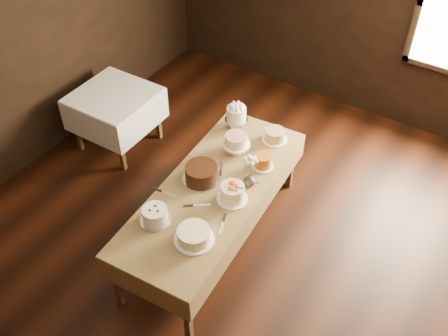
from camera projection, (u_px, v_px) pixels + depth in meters
floor at (213, 250)px, 5.09m from camera, size 5.00×6.00×0.01m
wall_back at (357, 2)px, 5.98m from camera, size 5.00×0.02×2.80m
wall_left at (3, 53)px, 5.14m from camera, size 0.02×6.00×2.80m
display_table at (213, 192)px, 4.77m from camera, size 1.06×2.32×0.70m
side_table at (114, 100)px, 5.86m from camera, size 0.86×0.86×0.71m
cake_meringue at (236, 118)px, 5.32m from camera, size 0.27×0.27×0.26m
cake_speckled at (275, 136)px, 5.20m from camera, size 0.28×0.28×0.12m
cake_lattice at (236, 145)px, 5.04m from camera, size 0.28×0.28×0.21m
cake_caramel at (263, 161)px, 4.91m from camera, size 0.22×0.22×0.14m
cake_chocolate at (201, 173)px, 4.78m from camera, size 0.40×0.40×0.14m
cake_flowers at (232, 193)px, 4.58m from camera, size 0.30×0.30×0.16m
cake_swirl at (155, 215)px, 4.40m from camera, size 0.27×0.27×0.14m
cake_cream at (194, 235)px, 4.25m from camera, size 0.37×0.37×0.12m
cake_server_a at (202, 205)px, 4.57m from camera, size 0.21×0.16×0.01m
cake_server_b at (222, 228)px, 4.38m from camera, size 0.11×0.23×0.01m
cake_server_c at (222, 164)px, 4.97m from camera, size 0.14×0.22×0.01m
cake_server_d at (251, 182)px, 4.79m from camera, size 0.21×0.16×0.01m
cake_server_e at (169, 194)px, 4.68m from camera, size 0.24×0.06×0.01m
flower_vase at (249, 180)px, 4.73m from camera, size 0.12×0.12×0.12m
flower_bouquet at (250, 165)px, 4.61m from camera, size 0.14×0.14×0.20m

